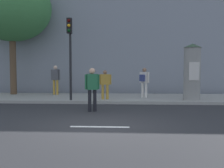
{
  "coord_description": "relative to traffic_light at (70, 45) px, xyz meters",
  "views": [
    {
      "loc": [
        0.82,
        -7.94,
        1.79
      ],
      "look_at": [
        0.26,
        2.0,
        1.18
      ],
      "focal_mm": 42.85,
      "sensor_mm": 36.0,
      "label": 1
    }
  ],
  "objects": [
    {
      "name": "pedestrian_in_red_top",
      "position": [
        1.42,
        -2.41,
        -1.84
      ],
      "size": [
        0.59,
        0.46,
        1.78
      ],
      "color": "black",
      "rests_on": "ground_plane"
    },
    {
      "name": "building_backdrop",
      "position": [
        2.02,
        6.76,
        1.93
      ],
      "size": [
        36.0,
        5.0,
        9.65
      ],
      "primitive_type": "cube",
      "color": "gray",
      "rests_on": "ground_plane"
    },
    {
      "name": "pedestrian_near_pole",
      "position": [
        -1.47,
        2.73,
        -1.68
      ],
      "size": [
        0.61,
        0.48,
        1.77
      ],
      "color": "#B78C33",
      "rests_on": "sidewalk_curb"
    },
    {
      "name": "traffic_light",
      "position": [
        0.0,
        0.0,
        0.0
      ],
      "size": [
        0.24,
        0.45,
        4.06
      ],
      "color": "black",
      "rests_on": "sidewalk_curb"
    },
    {
      "name": "sidewalk_curb",
      "position": [
        2.02,
        1.76,
        -2.82
      ],
      "size": [
        36.0,
        4.0,
        0.15
      ],
      "primitive_type": "cube",
      "color": "#9E9B93",
      "rests_on": "ground_plane"
    },
    {
      "name": "pedestrian_with_bag",
      "position": [
        3.76,
        1.31,
        -1.77
      ],
      "size": [
        0.54,
        0.54,
        1.63
      ],
      "color": "silver",
      "rests_on": "sidewalk_curb"
    },
    {
      "name": "poster_column",
      "position": [
        6.14,
        0.6,
        -1.3
      ],
      "size": [
        0.92,
        0.92,
        2.85
      ],
      "color": "gray",
      "rests_on": "sidewalk_curb"
    },
    {
      "name": "pedestrian_tallest",
      "position": [
        1.7,
        0.55,
        -1.87
      ],
      "size": [
        0.65,
        0.33,
        1.5
      ],
      "color": "#B78C33",
      "rests_on": "sidewalk_curb"
    },
    {
      "name": "lane_markings",
      "position": [
        2.02,
        -5.24,
        -2.89
      ],
      "size": [
        25.8,
        0.16,
        0.01
      ],
      "color": "silver",
      "rests_on": "ground_plane"
    },
    {
      "name": "street_tree",
      "position": [
        -4.16,
        2.88,
        2.48
      ],
      "size": [
        4.74,
        4.74,
        7.27
      ],
      "color": "brown",
      "rests_on": "sidewalk_curb"
    },
    {
      "name": "ground_plane",
      "position": [
        2.02,
        -5.24,
        -2.9
      ],
      "size": [
        80.0,
        80.0,
        0.0
      ],
      "primitive_type": "plane",
      "color": "#2B2B2D"
    }
  ]
}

